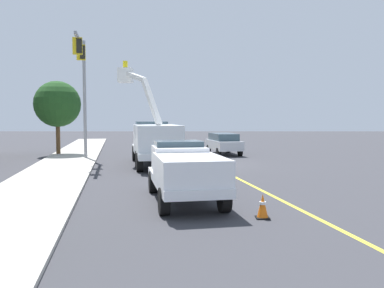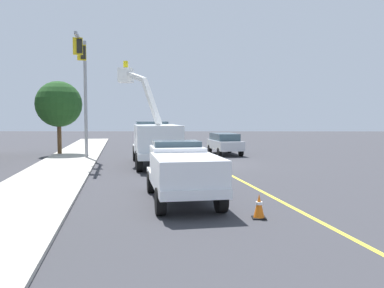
# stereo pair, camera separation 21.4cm
# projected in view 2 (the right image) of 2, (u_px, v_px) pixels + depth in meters

# --- Properties ---
(ground) EXTENTS (120.00, 120.00, 0.00)m
(ground) POSITION_uv_depth(u_px,v_px,m) (210.00, 164.00, 25.09)
(ground) COLOR #38383D
(sidewalk_far_side) EXTENTS (59.58, 15.00, 0.12)m
(sidewalk_far_side) POSITION_uv_depth(u_px,v_px,m) (63.00, 166.00, 23.49)
(sidewalk_far_side) COLOR #B2ADA3
(sidewalk_far_side) RESTS_ON ground
(lane_centre_stripe) EXTENTS (49.11, 9.71, 0.01)m
(lane_centre_stripe) POSITION_uv_depth(u_px,v_px,m) (210.00, 164.00, 25.08)
(lane_centre_stripe) COLOR yellow
(lane_centre_stripe) RESTS_ON ground
(utility_bucket_truck) EXTENTS (8.53, 4.43, 6.53)m
(utility_bucket_truck) POSITION_uv_depth(u_px,v_px,m) (155.00, 139.00, 24.58)
(utility_bucket_truck) COLOR silver
(utility_bucket_truck) RESTS_ON ground
(service_pickup_truck) EXTENTS (5.90, 3.13, 2.06)m
(service_pickup_truck) POSITION_uv_depth(u_px,v_px,m) (182.00, 170.00, 13.87)
(service_pickup_truck) COLOR white
(service_pickup_truck) RESTS_ON ground
(passing_minivan) EXTENTS (5.07, 2.78, 1.69)m
(passing_minivan) POSITION_uv_depth(u_px,v_px,m) (225.00, 142.00, 31.68)
(passing_minivan) COLOR silver
(passing_minivan) RESTS_ON ground
(traffic_cone_leading) EXTENTS (0.40, 0.40, 0.73)m
(traffic_cone_leading) POSITION_uv_depth(u_px,v_px,m) (259.00, 206.00, 11.57)
(traffic_cone_leading) COLOR black
(traffic_cone_leading) RESTS_ON ground
(traffic_cone_mid_front) EXTENTS (0.40, 0.40, 0.72)m
(traffic_cone_mid_front) POSITION_uv_depth(u_px,v_px,m) (200.00, 168.00, 20.37)
(traffic_cone_mid_front) COLOR black
(traffic_cone_mid_front) RESTS_ON ground
(traffic_cone_mid_rear) EXTENTS (0.40, 0.40, 0.75)m
(traffic_cone_mid_rear) POSITION_uv_depth(u_px,v_px,m) (175.00, 153.00, 29.10)
(traffic_cone_mid_rear) COLOR black
(traffic_cone_mid_rear) RESTS_ON ground
(traffic_signal_mast) EXTENTS (5.86, 1.31, 8.33)m
(traffic_signal_mast) POSITION_uv_depth(u_px,v_px,m) (83.00, 76.00, 26.30)
(traffic_signal_mast) COLOR gray
(traffic_signal_mast) RESTS_ON ground
(street_tree_right) EXTENTS (3.58, 3.58, 5.80)m
(street_tree_right) POSITION_uv_depth(u_px,v_px,m) (59.00, 104.00, 30.84)
(street_tree_right) COLOR brown
(street_tree_right) RESTS_ON ground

